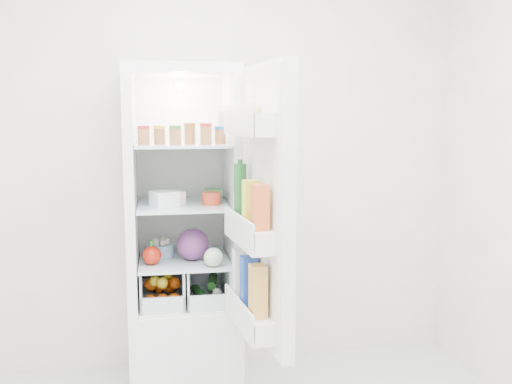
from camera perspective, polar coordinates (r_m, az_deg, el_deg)
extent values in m
cube|color=beige|center=(3.46, -4.29, 3.73)|extent=(3.00, 0.02, 2.60)
cube|color=white|center=(3.41, -7.09, -14.60)|extent=(0.60, 0.60, 0.50)
cube|color=white|center=(3.16, -7.57, 11.92)|extent=(0.60, 0.60, 0.05)
cube|color=white|center=(3.45, -7.55, 0.75)|extent=(0.60, 0.05, 1.25)
cube|color=white|center=(3.18, -12.31, 0.03)|extent=(0.05, 0.60, 1.25)
cube|color=white|center=(3.20, -2.43, 0.26)|extent=(0.05, 0.60, 1.25)
cube|color=white|center=(3.42, -7.53, 0.69)|extent=(0.50, 0.01, 1.25)
sphere|color=white|center=(3.36, -7.69, 10.56)|extent=(0.05, 0.05, 0.05)
cube|color=silver|center=(3.23, -7.22, -6.70)|extent=(0.49, 0.53, 0.01)
cube|color=silver|center=(3.16, -7.31, -1.26)|extent=(0.49, 0.53, 0.02)
cube|color=silver|center=(3.13, -7.42, 4.72)|extent=(0.49, 0.53, 0.02)
cylinder|color=#B21919|center=(2.99, -11.18, 5.46)|extent=(0.06, 0.06, 0.08)
cylinder|color=gold|center=(3.04, -9.64, 5.53)|extent=(0.06, 0.06, 0.08)
cylinder|color=#267226|center=(2.96, -8.08, 5.50)|extent=(0.06, 0.06, 0.08)
cylinder|color=brown|center=(3.06, -6.63, 5.61)|extent=(0.06, 0.06, 0.08)
cylinder|color=#B21919|center=(3.00, -5.02, 5.58)|extent=(0.06, 0.06, 0.08)
cylinder|color=#194C8C|center=(3.06, -3.60, 5.64)|extent=(0.06, 0.06, 0.08)
cylinder|color=silver|center=(3.18, -3.59, 6.50)|extent=(0.06, 0.06, 0.17)
cube|color=white|center=(3.07, -9.15, -0.67)|extent=(0.16, 0.16, 0.08)
cube|color=silver|center=(3.14, -8.51, -0.55)|extent=(0.16, 0.16, 0.07)
cylinder|color=red|center=(3.10, -4.49, -0.65)|extent=(0.10, 0.10, 0.07)
cube|color=#3E8A3E|center=(3.20, -4.32, -0.31)|extent=(0.10, 0.13, 0.07)
sphere|color=#571D50|center=(3.16, -6.33, -5.23)|extent=(0.17, 0.17, 0.17)
sphere|color=red|center=(3.10, -10.38, -6.25)|extent=(0.10, 0.10, 0.10)
cylinder|color=#8EAFD4|center=(3.27, -9.47, -5.76)|extent=(0.16, 0.16, 0.07)
sphere|color=#B4D39E|center=(3.02, -4.29, -6.52)|extent=(0.10, 0.10, 0.10)
sphere|color=#ED590C|center=(3.16, -10.51, -10.66)|extent=(0.07, 0.07, 0.07)
sphere|color=#ED590C|center=(3.16, -9.31, -10.64)|extent=(0.07, 0.07, 0.07)
sphere|color=#ED590C|center=(3.16, -8.11, -10.61)|extent=(0.07, 0.07, 0.07)
sphere|color=#ED590C|center=(3.26, -10.51, -9.08)|extent=(0.07, 0.07, 0.07)
sphere|color=#ED590C|center=(3.26, -9.35, -9.05)|extent=(0.07, 0.07, 0.07)
sphere|color=#ED590C|center=(3.26, -8.20, -9.03)|extent=(0.07, 0.07, 0.07)
sphere|color=#ED590C|center=(3.39, -9.86, -9.37)|extent=(0.07, 0.07, 0.07)
sphere|color=#ED590C|center=(3.39, -8.66, -9.34)|extent=(0.07, 0.07, 0.07)
sphere|color=yellow|center=(3.19, -10.08, -8.78)|extent=(0.06, 0.06, 0.06)
sphere|color=yellow|center=(3.30, -8.85, -8.21)|extent=(0.06, 0.06, 0.06)
sphere|color=yellow|center=(3.15, -9.35, -8.97)|extent=(0.06, 0.06, 0.06)
cylinder|color=#1D501A|center=(3.29, -5.70, -10.04)|extent=(0.09, 0.21, 0.05)
cylinder|color=#1D501A|center=(3.33, -4.38, -8.90)|extent=(0.08, 0.21, 0.05)
sphere|color=white|center=(3.18, -4.81, -10.67)|extent=(0.05, 0.05, 0.05)
sphere|color=white|center=(3.19, -3.93, -10.01)|extent=(0.05, 0.05, 0.05)
cube|color=white|center=(2.63, 1.17, -1.38)|extent=(0.13, 0.60, 1.30)
cube|color=white|center=(2.62, 0.44, -1.42)|extent=(0.08, 0.56, 1.26)
cube|color=white|center=(2.57, -0.63, 6.80)|extent=(0.17, 0.51, 0.10)
cube|color=white|center=(2.63, -0.61, -4.15)|extent=(0.17, 0.51, 0.10)
cube|color=white|center=(2.74, -0.60, -12.35)|extent=(0.17, 0.51, 0.10)
sphere|color=#AA7E4C|center=(2.46, 0.02, 8.15)|extent=(0.05, 0.05, 0.05)
sphere|color=#AA7E4C|center=(2.53, -0.50, 8.14)|extent=(0.05, 0.05, 0.05)
sphere|color=#AA7E4C|center=(2.61, -0.99, 8.13)|extent=(0.05, 0.05, 0.05)
sphere|color=#AA7E4C|center=(2.69, -1.45, 8.12)|extent=(0.05, 0.05, 0.05)
cylinder|color=#17531F|center=(2.74, -1.58, 0.15)|extent=(0.06, 0.06, 0.26)
cube|color=yellow|center=(2.57, -0.55, -1.03)|extent=(0.07, 0.07, 0.20)
cube|color=orange|center=(2.43, 0.42, -1.55)|extent=(0.07, 0.07, 0.20)
cube|color=white|center=(2.83, -1.55, -8.11)|extent=(0.08, 0.08, 0.24)
cube|color=#2247AA|center=(2.69, -0.72, -8.96)|extent=(0.08, 0.08, 0.24)
cube|color=gold|center=(2.55, 0.21, -9.90)|extent=(0.08, 0.08, 0.24)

